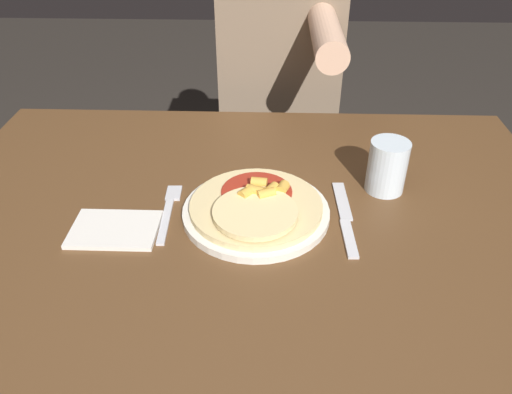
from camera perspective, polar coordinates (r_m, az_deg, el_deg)
The scene contains 8 objects.
dining_table at distance 0.94m, azimuth -1.07°, elevation -8.40°, with size 1.20×0.94×0.74m.
plate at distance 0.90m, azimuth -0.00°, elevation -1.72°, with size 0.26×0.26×0.01m.
pizza at distance 0.88m, azimuth 0.04°, elevation -0.99°, with size 0.24×0.24×0.04m.
fork at distance 0.93m, azimuth -9.91°, elevation -1.37°, with size 0.03×0.18×0.00m.
knife at distance 0.91m, azimuth 10.17°, elevation -2.44°, with size 0.03×0.22×0.00m.
drinking_glass at distance 0.98m, azimuth 14.76°, elevation 3.40°, with size 0.07×0.07×0.10m.
napkin at distance 0.90m, azimuth -15.84°, elevation -3.57°, with size 0.15×0.10×0.01m.
person_diner at distance 1.48m, azimuth 2.75°, elevation 13.15°, with size 0.33×0.52×1.27m.
Camera 1 is at (0.04, -0.68, 1.29)m, focal length 35.00 mm.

